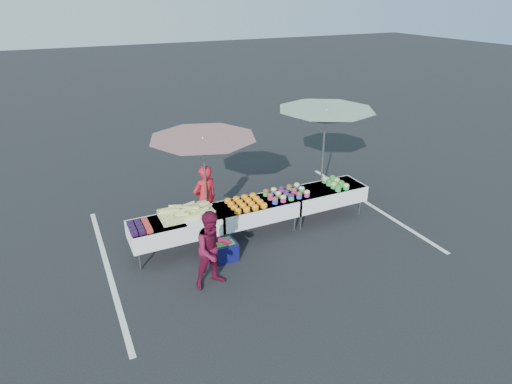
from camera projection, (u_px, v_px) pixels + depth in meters
name	position (u px, v px, depth m)	size (l,w,h in m)	color
ground	(256.00, 232.00, 9.56)	(80.00, 80.00, 0.00)	black
stripe_left	(108.00, 269.00, 8.31)	(0.10, 5.00, 0.00)	silver
stripe_right	(370.00, 205.00, 10.81)	(0.10, 5.00, 0.00)	silver
table_left	(176.00, 227.00, 8.61)	(1.86, 0.81, 0.75)	white
table_center	(256.00, 209.00, 9.31)	(1.86, 0.81, 0.75)	white
table_right	(325.00, 194.00, 10.02)	(1.86, 0.81, 0.75)	white
berry_punnets	(140.00, 227.00, 8.19)	(0.40, 0.54, 0.08)	black
corn_pile	(186.00, 212.00, 8.64)	(1.16, 0.57, 0.26)	#BFBE62
plastic_bags	(194.00, 222.00, 8.40)	(0.30, 0.25, 0.05)	white
carrot_bowls	(246.00, 203.00, 9.12)	(0.75, 0.69, 0.11)	orange
potato_cups	(286.00, 193.00, 9.50)	(0.94, 0.58, 0.16)	blue
bean_baskets	(335.00, 183.00, 10.01)	(0.36, 0.68, 0.15)	green
vendor	(205.00, 199.00, 9.30)	(0.57, 0.38, 1.57)	red
customer	(213.00, 249.00, 7.57)	(0.72, 0.56, 1.48)	#590D27
umbrella_left	(203.00, 146.00, 8.63)	(2.39, 2.39, 2.26)	black
umbrella_right	(326.00, 118.00, 10.17)	(2.58, 2.58, 2.40)	black
storage_bin	(221.00, 251.00, 8.52)	(0.60, 0.44, 0.39)	#0E0F48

